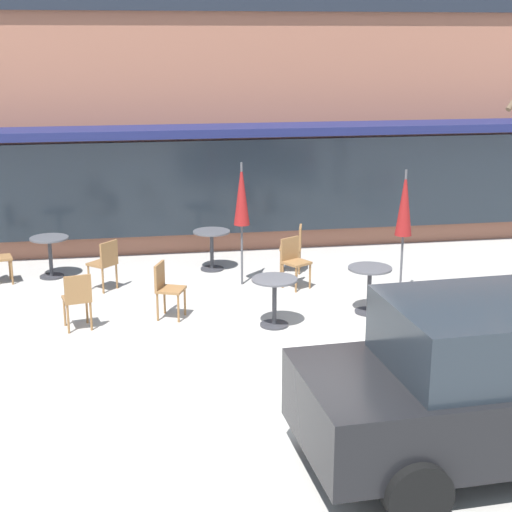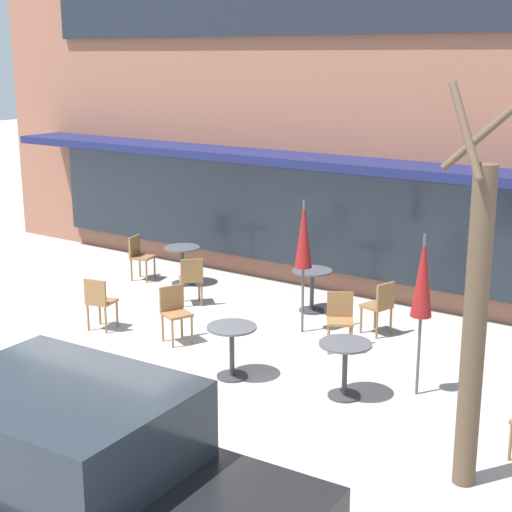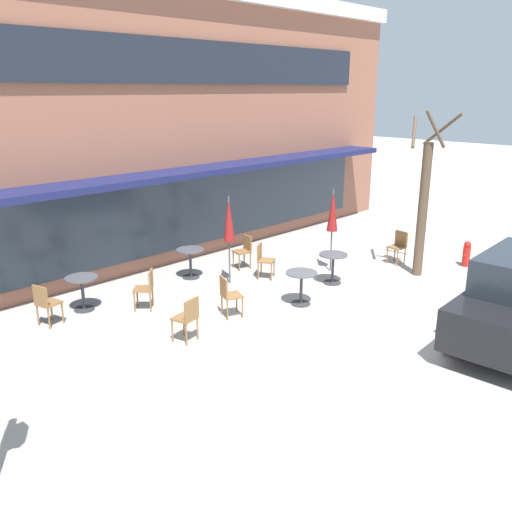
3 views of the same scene
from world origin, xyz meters
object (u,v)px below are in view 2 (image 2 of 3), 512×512
object	(u,v)px
cafe_table_near_wall	(232,343)
cafe_table_mid_patio	(345,360)
cafe_table_by_tree	(182,259)
cafe_chair_2	(191,277)
patio_umbrella_green_folded	(304,235)
street_tree	(476,314)
cafe_table_streetside	(312,283)
cafe_chair_0	(340,316)
parked_sedan	(73,486)
patio_umbrella_cream_folded	(423,277)
cafe_chair_6	(139,254)
cafe_chair_3	(99,300)
cafe_chair_1	(380,304)
cafe_chair_4	(174,310)

from	to	relation	value
cafe_table_near_wall	cafe_table_mid_patio	world-z (taller)	same
cafe_table_by_tree	cafe_table_near_wall	bearing A→B (deg)	-41.56
cafe_table_mid_patio	cafe_chair_2	size ratio (longest dim) A/B	0.85
patio_umbrella_green_folded	street_tree	distance (m)	4.91
cafe_table_streetside	cafe_chair_0	size ratio (longest dim) A/B	0.85
parked_sedan	cafe_chair_2	bearing A→B (deg)	122.14
patio_umbrella_cream_folded	cafe_chair_6	size ratio (longest dim) A/B	2.47
cafe_table_near_wall	cafe_chair_6	size ratio (longest dim) A/B	0.85
cafe_table_by_tree	parked_sedan	xyz separation A→B (m)	(5.09, -7.45, 0.36)
cafe_table_mid_patio	street_tree	xyz separation A→B (m)	(2.09, -1.18, 1.37)
cafe_table_near_wall	parked_sedan	size ratio (longest dim) A/B	0.18
patio_umbrella_cream_folded	cafe_chair_3	size ratio (longest dim) A/B	2.47
cafe_chair_1	parked_sedan	bearing A→B (deg)	-85.20
cafe_table_near_wall	cafe_chair_1	bearing A→B (deg)	71.59
cafe_table_mid_patio	cafe_chair_4	size ratio (longest dim) A/B	0.85
cafe_table_streetside	cafe_chair_1	bearing A→B (deg)	-14.90
patio_umbrella_green_folded	cafe_chair_4	world-z (taller)	patio_umbrella_green_folded
cafe_table_by_tree	patio_umbrella_green_folded	size ratio (longest dim) A/B	0.35
cafe_table_near_wall	parked_sedan	xyz separation A→B (m)	(1.51, -4.27, 0.36)
cafe_table_mid_patio	cafe_chair_1	size ratio (longest dim) A/B	0.85
cafe_table_streetside	street_tree	bearing A→B (deg)	-43.02
street_tree	patio_umbrella_cream_folded	bearing A→B (deg)	126.50
cafe_table_near_wall	cafe_table_mid_patio	xyz separation A→B (m)	(1.61, 0.33, 0.00)
street_tree	cafe_table_streetside	bearing A→B (deg)	136.98
patio_umbrella_green_folded	parked_sedan	bearing A→B (deg)	-75.33
cafe_table_streetside	parked_sedan	world-z (taller)	parked_sedan
cafe_table_mid_patio	cafe_chair_4	xyz separation A→B (m)	(-3.21, 0.31, 0.01)
cafe_chair_6	cafe_chair_1	bearing A→B (deg)	-1.85
cafe_chair_3	cafe_chair_0	bearing A→B (deg)	22.51
cafe_table_by_tree	street_tree	distance (m)	8.43
cafe_table_streetside	parked_sedan	xyz separation A→B (m)	(2.11, -7.44, 0.36)
cafe_table_by_tree	street_tree	xyz separation A→B (m)	(7.28, -4.02, 1.37)
cafe_chair_4	cafe_chair_3	bearing A→B (deg)	-166.76
patio_umbrella_green_folded	patio_umbrella_cream_folded	xyz separation A→B (m)	(2.54, -1.20, 0.00)
parked_sedan	cafe_chair_0	bearing A→B (deg)	97.58
cafe_table_by_tree	cafe_chair_3	bearing A→B (deg)	-77.55
patio_umbrella_green_folded	cafe_chair_4	size ratio (longest dim) A/B	2.47
patio_umbrella_green_folded	cafe_chair_6	size ratio (longest dim) A/B	2.47
cafe_table_streetside	cafe_table_mid_patio	xyz separation A→B (m)	(2.21, -2.84, 0.00)
cafe_table_mid_patio	cafe_chair_2	xyz separation A→B (m)	(-4.18, 1.90, 0.01)
cafe_chair_4	cafe_table_near_wall	bearing A→B (deg)	-21.85
cafe_chair_1	cafe_chair_6	world-z (taller)	same
parked_sedan	cafe_chair_3	bearing A→B (deg)	134.16
cafe_chair_3	cafe_chair_6	world-z (taller)	same
cafe_chair_4	parked_sedan	size ratio (longest dim) A/B	0.21
cafe_table_streetside	patio_umbrella_green_folded	xyz separation A→B (m)	(0.43, -1.01, 1.11)
patio_umbrella_cream_folded	street_tree	world-z (taller)	street_tree
cafe_chair_1	cafe_chair_3	distance (m)	4.58
cafe_table_streetside	parked_sedan	size ratio (longest dim) A/B	0.18
patio_umbrella_cream_folded	cafe_chair_0	xyz separation A→B (m)	(-1.67, 0.88, -1.10)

